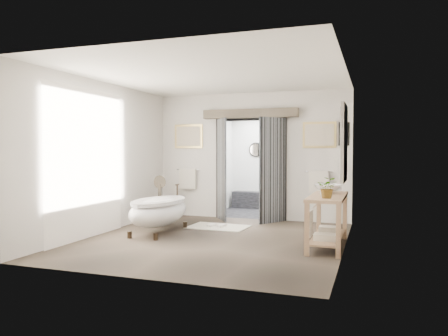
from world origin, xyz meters
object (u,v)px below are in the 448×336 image
(rug, at_px, (218,227))
(basin, at_px, (328,189))
(clawfoot_tub, at_px, (159,211))
(vanity, at_px, (326,216))

(rug, bearing_deg, basin, -20.37)
(clawfoot_tub, xyz_separation_m, basin, (3.15, 0.10, 0.50))
(rug, xyz_separation_m, basin, (2.28, -0.85, 0.92))
(vanity, xyz_separation_m, rug, (-2.29, 1.14, -0.50))
(vanity, bearing_deg, basin, 91.45)
(rug, distance_m, basin, 2.60)
(clawfoot_tub, bearing_deg, rug, 47.58)
(clawfoot_tub, relative_size, basin, 3.97)
(vanity, bearing_deg, clawfoot_tub, 176.64)
(clawfoot_tub, distance_m, rug, 1.36)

